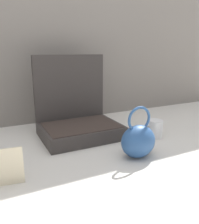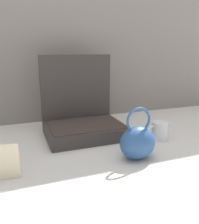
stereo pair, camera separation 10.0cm
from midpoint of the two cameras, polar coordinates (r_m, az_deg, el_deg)
The scene contains 6 objects.
ground_plane at distance 1.08m, azimuth 2.46°, elevation -9.44°, with size 6.00×6.00×0.00m, color beige.
back_wall at distance 1.56m, azimuth -6.36°, elevation 24.25°, with size 3.20×0.06×1.40m, color gray.
open_suitcase at distance 1.26m, azimuth -2.00°, elevation -1.34°, with size 0.40×0.31×0.42m.
teal_pouch_handbag at distance 1.00m, azimuth 12.14°, elevation -7.15°, with size 0.16×0.11×0.22m.
coffee_mug at distance 1.25m, azimuth 16.61°, elevation -4.42°, with size 0.12×0.08×0.09m.
info_card_left at distance 0.88m, azimuth -18.78°, elevation -11.55°, with size 0.09×0.01×0.13m, color beige.
Camera 2 is at (-0.34, -0.93, 0.45)m, focal length 37.55 mm.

